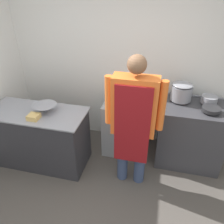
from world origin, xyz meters
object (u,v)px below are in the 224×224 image
plastic_tub (34,117)px  person_cook (134,118)px  sauce_pot (209,99)px  stove (189,134)px  stock_pot (182,91)px  mixing_bowl (45,108)px  fridge_unit (124,125)px  saute_pan (211,109)px

plastic_tub → person_cook: bearing=4.4°
plastic_tub → sauce_pot: size_ratio=0.65×
stove → person_cook: 1.12m
person_cook → plastic_tub: size_ratio=12.63×
stock_pot → plastic_tub: bearing=-155.8°
stove → person_cook: (-0.76, -0.61, 0.55)m
person_cook → mixing_bowl: 1.23m
person_cook → mixing_bowl: (-1.22, 0.10, -0.09)m
fridge_unit → sauce_pot: 1.31m
fridge_unit → sauce_pot: sauce_pot is taller
person_cook → stock_pot: 0.92m
mixing_bowl → fridge_unit: bearing=29.6°
sauce_pot → saute_pan: bearing=-90.0°
fridge_unit → saute_pan: size_ratio=3.65×
stove → mixing_bowl: bearing=-165.5°
mixing_bowl → sauce_pot: (2.16, 0.63, 0.08)m
fridge_unit → stock_pot: 1.03m
stove → person_cook: person_cook is taller
person_cook → mixing_bowl: size_ratio=5.59×
stock_pot → mixing_bowl: bearing=-160.5°
plastic_tub → sauce_pot: (2.21, 0.83, 0.10)m
stock_pot → sauce_pot: stock_pot is taller
stove → sauce_pot: bearing=33.2°
person_cook → sauce_pot: (0.94, 0.73, -0.01)m
stove → mixing_bowl: (-1.98, -0.51, 0.46)m
person_cook → sauce_pot: person_cook is taller
fridge_unit → plastic_tub: 1.37m
fridge_unit → saute_pan: 1.30m
person_cook → mixing_bowl: bearing=175.3°
plastic_tub → sauce_pot: 2.37m
stove → plastic_tub: (-2.04, -0.71, 0.43)m
stove → saute_pan: size_ratio=4.03×
stove → mixing_bowl: mixing_bowl is taller
saute_pan → fridge_unit: bearing=172.1°
mixing_bowl → plastic_tub: 0.21m
stock_pot → sauce_pot: 0.39m
plastic_tub → stove: bearing=19.2°
mixing_bowl → stock_pot: 1.89m
person_cook → stock_pot: (0.56, 0.73, 0.06)m
mixing_bowl → stock_pot: size_ratio=1.11×
stove → saute_pan: bearing=-32.7°
person_cook → sauce_pot: size_ratio=8.22×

